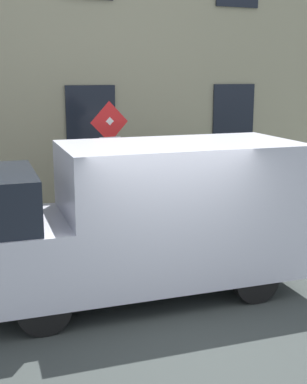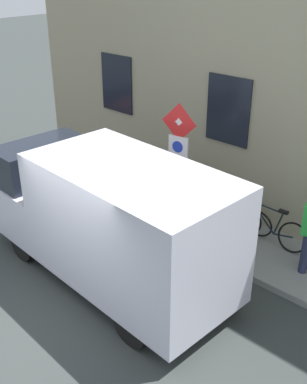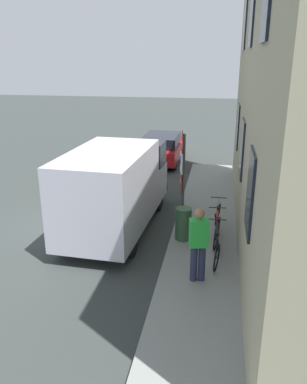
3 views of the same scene
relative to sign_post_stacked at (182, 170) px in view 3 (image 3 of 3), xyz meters
name	(u,v)px [view 3 (image 3 of 3)]	position (x,y,z in m)	size (l,w,h in m)	color
ground_plane	(78,226)	(-3.11, -0.06, -1.93)	(80.00, 80.00, 0.00)	#313735
sidewalk_slab	(204,234)	(0.71, -0.06, -1.86)	(1.82, 14.92, 0.14)	gray
building_facade	(262,92)	(1.96, -0.06, 2.14)	(0.75, 12.92, 8.12)	#9C9879
sign_post_stacked	(182,170)	(0.00, 0.00, 0.00)	(0.18, 0.56, 2.82)	#474C47
delivery_van	(116,186)	(-1.91, 0.00, -0.59)	(2.27, 5.43, 2.50)	silver
parked_hatchback	(162,148)	(-1.75, 7.95, -1.19)	(1.79, 4.02, 1.38)	#A2151B
bicycle_black	(216,246)	(1.06, -1.66, -1.41)	(0.46, 1.71, 0.89)	black
bicycle_red	(217,232)	(1.06, -0.84, -1.41)	(0.46, 1.71, 0.89)	black
bicycle_green	(218,220)	(1.06, -0.02, -1.41)	(0.46, 1.71, 0.89)	black
pedestrian	(199,242)	(0.67, -2.68, -0.85)	(0.45, 0.35, 1.72)	#262B47
litter_bin	(183,224)	(0.15, -0.64, -1.34)	(0.44, 0.44, 0.90)	#2D5133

